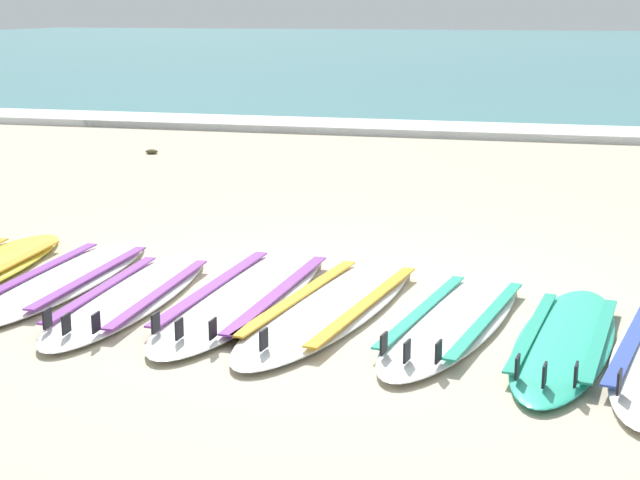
% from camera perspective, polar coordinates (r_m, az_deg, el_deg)
% --- Properties ---
extents(ground_plane, '(80.00, 80.00, 0.00)m').
position_cam_1_polar(ground_plane, '(6.17, 2.09, -3.59)').
color(ground_plane, '#C1B599').
extents(sea, '(80.00, 60.00, 0.10)m').
position_cam_1_polar(sea, '(43.66, 12.94, 11.07)').
color(sea, teal).
rests_on(sea, ground).
extents(wave_foam_strip, '(80.00, 1.23, 0.11)m').
position_cam_1_polar(wave_foam_strip, '(14.39, 9.34, 6.45)').
color(wave_foam_strip, white).
rests_on(wave_foam_strip, ground).
extents(surfboard_2, '(0.58, 2.26, 0.18)m').
position_cam_1_polar(surfboard_2, '(6.74, -14.98, -2.25)').
color(surfboard_2, white).
rests_on(surfboard_2, ground).
extents(surfboard_3, '(0.57, 2.19, 0.18)m').
position_cam_1_polar(surfboard_3, '(6.26, -11.17, -3.25)').
color(surfboard_3, white).
rests_on(surfboard_3, ground).
extents(surfboard_4, '(0.76, 2.55, 0.18)m').
position_cam_1_polar(surfboard_4, '(6.18, -4.43, -3.24)').
color(surfboard_4, silver).
rests_on(surfboard_4, ground).
extents(surfboard_5, '(0.98, 2.51, 0.18)m').
position_cam_1_polar(surfboard_5, '(5.95, 0.74, -3.89)').
color(surfboard_5, white).
rests_on(surfboard_5, ground).
extents(surfboard_6, '(0.91, 2.23, 0.18)m').
position_cam_1_polar(surfboard_6, '(5.73, 7.97, -4.72)').
color(surfboard_6, white).
rests_on(surfboard_6, ground).
extents(surfboard_7, '(0.75, 2.08, 0.18)m').
position_cam_1_polar(surfboard_7, '(5.51, 14.38, -5.79)').
color(surfboard_7, '#2DB793').
rests_on(surfboard_7, ground).
extents(seaweed_clump_near_shoreline, '(0.16, 0.13, 0.06)m').
position_cam_1_polar(seaweed_clump_near_shoreline, '(12.48, -9.99, 5.21)').
color(seaweed_clump_near_shoreline, '#4C4228').
rests_on(seaweed_clump_near_shoreline, ground).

